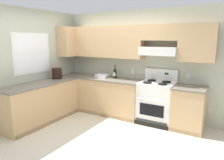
{
  "coord_description": "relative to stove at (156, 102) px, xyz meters",
  "views": [
    {
      "loc": [
        2.47,
        -3.16,
        1.88
      ],
      "look_at": [
        0.21,
        0.7,
        1.0
      ],
      "focal_mm": 33.82,
      "sensor_mm": 36.0,
      "label": 1
    }
  ],
  "objects": [
    {
      "name": "counter_left_run",
      "position": [
        -2.28,
        -1.26,
        -0.03
      ],
      "size": [
        0.63,
        1.91,
        0.91
      ],
      "color": "tan",
      "rests_on": "ground_plane"
    },
    {
      "name": "stove",
      "position": [
        0.0,
        0.0,
        0.0
      ],
      "size": [
        0.76,
        0.62,
        1.2
      ],
      "color": "white",
      "rests_on": "ground_plane"
    },
    {
      "name": "wall_back",
      "position": [
        -0.64,
        0.27,
        1.0
      ],
      "size": [
        4.68,
        0.57,
        2.55
      ],
      "color": "#B7BAA3",
      "rests_on": "ground_plane"
    },
    {
      "name": "bowl",
      "position": [
        -1.45,
        0.03,
        0.46
      ],
      "size": [
        0.32,
        0.21,
        0.08
      ],
      "color": "silver",
      "rests_on": "counter_back_run"
    },
    {
      "name": "wine_bottle",
      "position": [
        -1.12,
        0.11,
        0.56
      ],
      "size": [
        0.08,
        0.08,
        0.33
      ],
      "color": "black",
      "rests_on": "counter_back_run"
    },
    {
      "name": "ground_plane",
      "position": [
        -1.04,
        -1.25,
        -0.48
      ],
      "size": [
        7.04,
        7.04,
        0.0
      ],
      "primitive_type": "plane",
      "color": "beige"
    },
    {
      "name": "bucket",
      "position": [
        -2.32,
        -0.68,
        0.57
      ],
      "size": [
        0.25,
        0.25,
        0.26
      ],
      "color": "black",
      "rests_on": "counter_left_run"
    },
    {
      "name": "counter_back_run",
      "position": [
        -0.99,
        -0.01,
        -0.03
      ],
      "size": [
        3.6,
        0.65,
        0.91
      ],
      "color": "tan",
      "rests_on": "ground_plane"
    },
    {
      "name": "wall_left",
      "position": [
        -2.63,
        -1.03,
        0.87
      ],
      "size": [
        0.47,
        4.0,
        2.55
      ],
      "color": "#B7BAA3",
      "rests_on": "ground_plane"
    }
  ]
}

